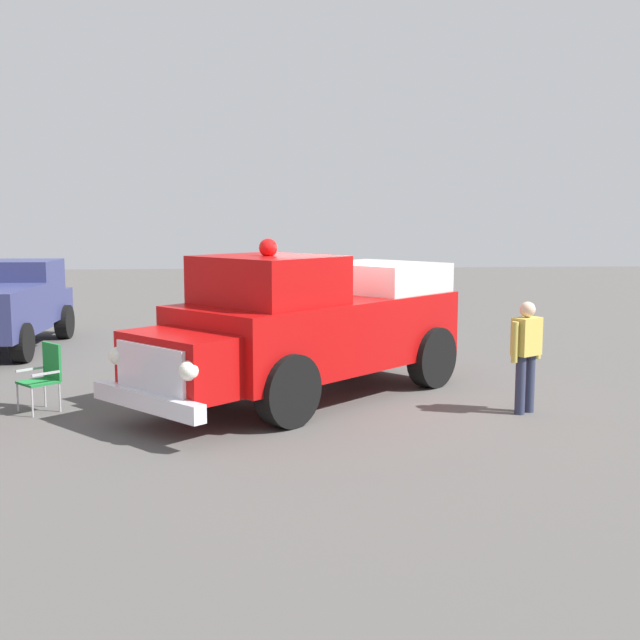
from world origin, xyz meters
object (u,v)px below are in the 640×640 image
Objects in this scene: lawn_chair_by_car at (222,330)px; lawn_chair_spare at (45,372)px; vintage_fire_truck at (310,324)px; parked_pickup at (4,304)px; spectator_standing at (526,349)px.

lawn_chair_by_car and lawn_chair_spare have the same top height.
lawn_chair_spare is (4.04, 0.53, -0.61)m from vintage_fire_truck.
lawn_chair_spare is at bearing 7.54° from vintage_fire_truck.
vintage_fire_truck is at bearing 113.64° from lawn_chair_by_car.
lawn_chair_spare is (2.48, 4.11, 0.00)m from lawn_chair_by_car.
parked_pickup is 6.14m from lawn_chair_spare.
lawn_chair_spare is at bearing -5.84° from spectator_standing.
spectator_standing is at bearing 174.16° from lawn_chair_spare.
vintage_fire_truck is 3.38m from spectator_standing.
lawn_chair_by_car is 4.80m from lawn_chair_spare.
parked_pickup is at bearing -67.85° from lawn_chair_spare.
vintage_fire_truck is 3.95m from lawn_chair_by_car.
vintage_fire_truck is 3.48× the size of spectator_standing.
spectator_standing reaches higher than lawn_chair_by_car.
parked_pickup is 11.43m from spectator_standing.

